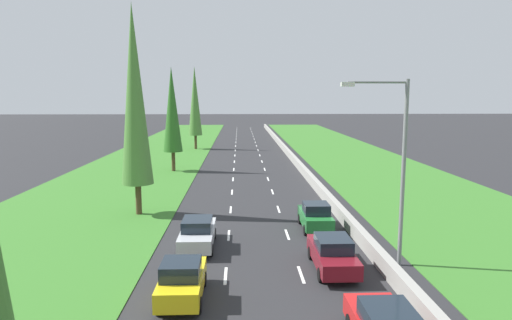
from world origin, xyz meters
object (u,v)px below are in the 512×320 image
object	(u,v)px
maroon_sedan_right_lane	(332,253)
street_light_mast	(397,160)
silver_sedan_left_lane	(198,233)
poplar_tree_second	(135,95)
poplar_tree_third	(172,110)
yellow_hatchback_left_lane	(182,280)
green_hatchback_right_lane	(315,216)
poplar_tree_fourth	(195,101)

from	to	relation	value
maroon_sedan_right_lane	street_light_mast	size ratio (longest dim) A/B	0.50
silver_sedan_left_lane	poplar_tree_second	distance (m)	11.27
maroon_sedan_right_lane	poplar_tree_second	xyz separation A→B (m)	(-11.46, 10.43, 7.45)
poplar_tree_third	street_light_mast	bearing A→B (deg)	-62.30
yellow_hatchback_left_lane	green_hatchback_right_lane	bearing A→B (deg)	53.12
silver_sedan_left_lane	poplar_tree_second	world-z (taller)	poplar_tree_second
yellow_hatchback_left_lane	poplar_tree_third	bearing A→B (deg)	98.95
poplar_tree_third	street_light_mast	size ratio (longest dim) A/B	1.27
green_hatchback_right_lane	silver_sedan_left_lane	size ratio (longest dim) A/B	0.87
silver_sedan_left_lane	street_light_mast	size ratio (longest dim) A/B	0.50
maroon_sedan_right_lane	silver_sedan_left_lane	xyz separation A→B (m)	(-6.70, 3.43, 0.00)
silver_sedan_left_lane	maroon_sedan_right_lane	bearing A→B (deg)	-27.10
yellow_hatchback_left_lane	poplar_tree_fourth	bearing A→B (deg)	94.97
green_hatchback_right_lane	street_light_mast	xyz separation A→B (m)	(2.77, -5.98, 4.40)
maroon_sedan_right_lane	poplar_tree_fourth	xyz separation A→B (m)	(-11.28, 49.30, 6.65)
maroon_sedan_right_lane	poplar_tree_second	distance (m)	17.19
silver_sedan_left_lane	poplar_tree_third	xyz separation A→B (m)	(-5.00, 25.13, 5.95)
poplar_tree_third	poplar_tree_fourth	xyz separation A→B (m)	(0.42, 20.74, 0.70)
poplar_tree_third	street_light_mast	xyz separation A→B (m)	(14.75, -28.10, -1.53)
maroon_sedan_right_lane	poplar_tree_fourth	bearing A→B (deg)	102.89
green_hatchback_right_lane	street_light_mast	world-z (taller)	street_light_mast
poplar_tree_second	silver_sedan_left_lane	bearing A→B (deg)	-55.82
maroon_sedan_right_lane	poplar_tree_third	bearing A→B (deg)	112.28
yellow_hatchback_left_lane	silver_sedan_left_lane	bearing A→B (deg)	89.66
poplar_tree_second	poplar_tree_fourth	size ratio (longest dim) A/B	1.12
silver_sedan_left_lane	poplar_tree_second	bearing A→B (deg)	124.18
maroon_sedan_right_lane	poplar_tree_second	size ratio (longest dim) A/B	0.31
yellow_hatchback_left_lane	poplar_tree_second	distance (m)	15.98
green_hatchback_right_lane	silver_sedan_left_lane	world-z (taller)	green_hatchback_right_lane
poplar_tree_second	yellow_hatchback_left_lane	bearing A→B (deg)	-70.54
silver_sedan_left_lane	poplar_tree_fourth	distance (m)	46.57
street_light_mast	poplar_tree_second	bearing A→B (deg)	145.50
poplar_tree_second	street_light_mast	world-z (taller)	poplar_tree_second
green_hatchback_right_lane	poplar_tree_fourth	distance (m)	44.88
maroon_sedan_right_lane	poplar_tree_fourth	distance (m)	51.01
maroon_sedan_right_lane	poplar_tree_second	bearing A→B (deg)	137.68
maroon_sedan_right_lane	street_light_mast	distance (m)	5.39
green_hatchback_right_lane	poplar_tree_fourth	world-z (taller)	poplar_tree_fourth
green_hatchback_right_lane	poplar_tree_fourth	size ratio (longest dim) A/B	0.30
maroon_sedan_right_lane	poplar_tree_third	distance (m)	31.43
green_hatchback_right_lane	poplar_tree_second	distance (m)	14.45
yellow_hatchback_left_lane	poplar_tree_third	distance (m)	32.41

